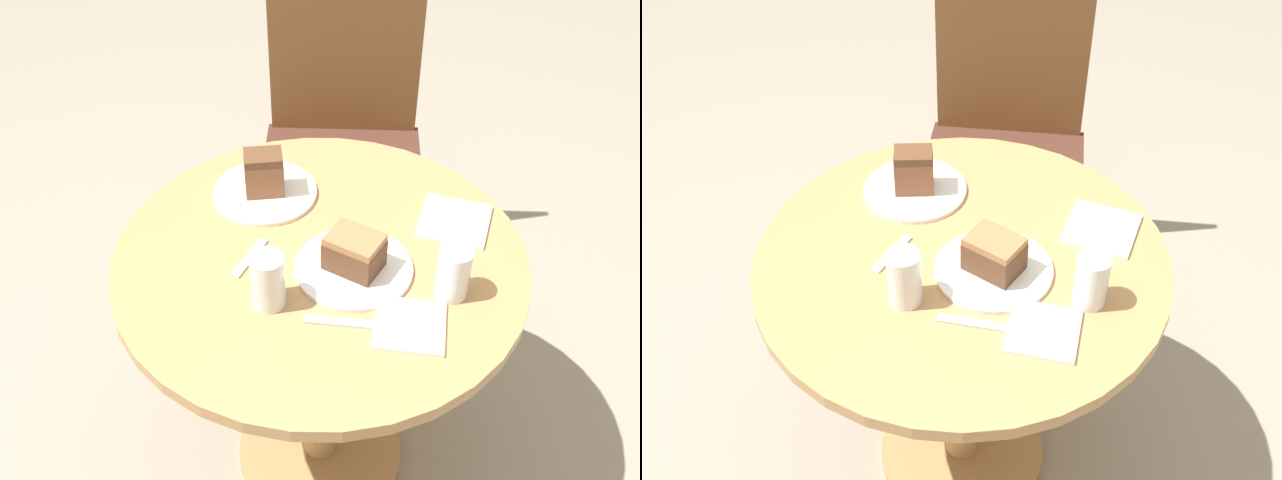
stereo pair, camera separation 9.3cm
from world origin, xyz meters
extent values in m
plane|color=gray|center=(0.00, 0.00, 0.00)|extent=(8.00, 8.00, 0.00)
cylinder|color=tan|center=(0.00, 0.00, 0.01)|extent=(0.43, 0.43, 0.03)
cylinder|color=tan|center=(0.00, 0.00, 0.36)|extent=(0.09, 0.09, 0.66)
cylinder|color=tan|center=(0.00, 0.00, 0.70)|extent=(0.85, 0.85, 0.03)
cylinder|color=brown|center=(-0.21, 0.47, 0.21)|extent=(0.04, 0.04, 0.41)
cylinder|color=brown|center=(0.22, 0.50, 0.21)|extent=(0.04, 0.04, 0.41)
cylinder|color=brown|center=(-0.24, 0.87, 0.21)|extent=(0.04, 0.04, 0.41)
cylinder|color=brown|center=(0.19, 0.90, 0.21)|extent=(0.04, 0.04, 0.41)
cube|color=#47281E|center=(-0.01, 0.69, 0.42)|extent=(0.50, 0.47, 0.03)
cube|color=brown|center=(-0.03, 0.90, 0.70)|extent=(0.45, 0.05, 0.53)
cylinder|color=white|center=(0.07, -0.04, 0.72)|extent=(0.24, 0.24, 0.01)
cylinder|color=white|center=(-0.14, 0.18, 0.72)|extent=(0.23, 0.23, 0.01)
cube|color=brown|center=(0.07, -0.04, 0.76)|extent=(0.13, 0.12, 0.06)
cube|color=#9E6B42|center=(0.07, -0.04, 0.80)|extent=(0.13, 0.11, 0.02)
cube|color=brown|center=(-0.14, 0.18, 0.77)|extent=(0.10, 0.08, 0.08)
cube|color=brown|center=(-0.14, 0.18, 0.81)|extent=(0.09, 0.08, 0.02)
cylinder|color=beige|center=(0.26, -0.08, 0.75)|extent=(0.06, 0.06, 0.07)
cylinder|color=white|center=(0.26, -0.08, 0.77)|extent=(0.06, 0.06, 0.11)
cylinder|color=silver|center=(-0.08, -0.14, 0.76)|extent=(0.06, 0.06, 0.08)
cylinder|color=white|center=(-0.08, -0.14, 0.77)|extent=(0.06, 0.06, 0.12)
cube|color=white|center=(0.27, 0.13, 0.72)|extent=(0.17, 0.17, 0.01)
cube|color=silver|center=(0.08, -0.18, 0.72)|extent=(0.17, 0.02, 0.00)
cube|color=silver|center=(-0.14, -0.03, 0.72)|extent=(0.06, 0.12, 0.00)
cube|color=white|center=(0.19, -0.18, 0.72)|extent=(0.13, 0.13, 0.01)
camera|label=1|loc=(0.12, -1.11, 1.75)|focal=42.00mm
camera|label=2|loc=(0.21, -1.09, 1.75)|focal=42.00mm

